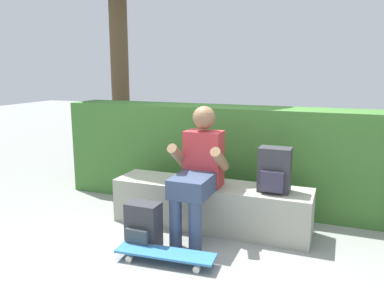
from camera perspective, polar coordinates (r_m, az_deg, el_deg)
ground_plane at (r=3.49m, az=0.30°, el=-14.64°), size 24.00×24.00×0.00m
bench_main at (r=3.79m, az=2.72°, el=-9.00°), size 1.90×0.45×0.43m
person_skater at (r=3.49m, az=0.95°, el=-3.58°), size 0.49×0.62×1.18m
skateboard_near_person at (r=3.19m, az=-3.95°, el=-15.82°), size 0.81×0.26×0.09m
backpack_on_bench at (r=3.52m, az=12.04°, el=-3.84°), size 0.28×0.23×0.40m
backpack_on_ground at (r=3.39m, az=-7.21°, el=-11.97°), size 0.28×0.23×0.40m
hedge_row at (r=4.26m, az=11.51°, el=-2.20°), size 4.80×0.51×1.10m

